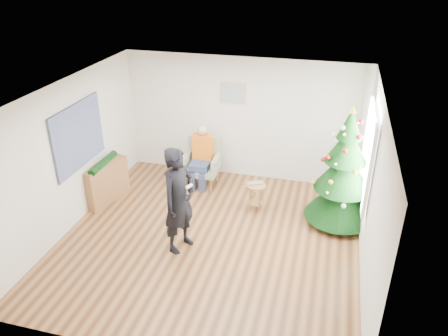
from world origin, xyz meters
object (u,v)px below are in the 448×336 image
(stool, at_px, (255,197))
(armchair, at_px, (202,167))
(console, at_px, (106,182))
(christmas_tree, at_px, (344,172))
(standing_man, at_px, (179,200))

(stool, height_order, armchair, armchair)
(console, bearing_deg, christmas_tree, 20.35)
(stool, xyz_separation_m, console, (-2.91, -0.38, 0.12))
(christmas_tree, height_order, stool, christmas_tree)
(armchair, bearing_deg, christmas_tree, -17.10)
(stool, distance_m, armchair, 1.52)
(stool, relative_size, armchair, 0.56)
(standing_man, bearing_deg, christmas_tree, -38.69)
(standing_man, bearing_deg, armchair, 29.37)
(christmas_tree, height_order, standing_man, christmas_tree)
(christmas_tree, distance_m, console, 4.50)
(christmas_tree, xyz_separation_m, console, (-4.45, -0.40, -0.61))
(christmas_tree, bearing_deg, console, -174.90)
(stool, distance_m, standing_man, 1.85)
(stool, bearing_deg, standing_man, -124.25)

